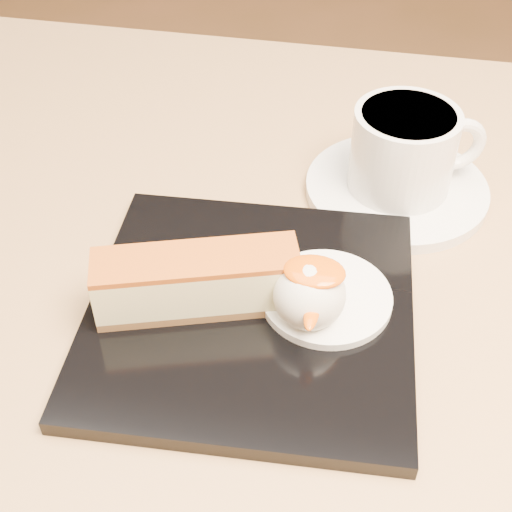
% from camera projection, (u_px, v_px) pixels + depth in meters
% --- Properties ---
extents(table, '(0.80, 0.80, 0.72)m').
position_uv_depth(table, '(196.00, 422.00, 0.61)').
color(table, black).
rests_on(table, ground).
extents(dessert_plate, '(0.23, 0.23, 0.01)m').
position_uv_depth(dessert_plate, '(250.00, 312.00, 0.49)').
color(dessert_plate, black).
rests_on(dessert_plate, table).
extents(cheesecake, '(0.14, 0.08, 0.04)m').
position_uv_depth(cheesecake, '(197.00, 281.00, 0.47)').
color(cheesecake, brown).
rests_on(cheesecake, dessert_plate).
extents(cream_smear, '(0.09, 0.09, 0.01)m').
position_uv_depth(cream_smear, '(326.00, 297.00, 0.49)').
color(cream_smear, white).
rests_on(cream_smear, dessert_plate).
extents(ice_cream_scoop, '(0.05, 0.05, 0.05)m').
position_uv_depth(ice_cream_scoop, '(309.00, 294.00, 0.46)').
color(ice_cream_scoop, white).
rests_on(ice_cream_scoop, cream_smear).
extents(mango_sauce, '(0.04, 0.03, 0.01)m').
position_uv_depth(mango_sauce, '(315.00, 272.00, 0.45)').
color(mango_sauce, '#E85A07').
rests_on(mango_sauce, ice_cream_scoop).
extents(mint_sprig, '(0.03, 0.02, 0.00)m').
position_uv_depth(mint_sprig, '(290.00, 263.00, 0.51)').
color(mint_sprig, '#2A823D').
rests_on(mint_sprig, cream_smear).
extents(saucer, '(0.15, 0.15, 0.01)m').
position_uv_depth(saucer, '(396.00, 189.00, 0.59)').
color(saucer, white).
rests_on(saucer, table).
extents(coffee_cup, '(0.11, 0.08, 0.07)m').
position_uv_depth(coffee_cup, '(406.00, 149.00, 0.56)').
color(coffee_cup, white).
rests_on(coffee_cup, saucer).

